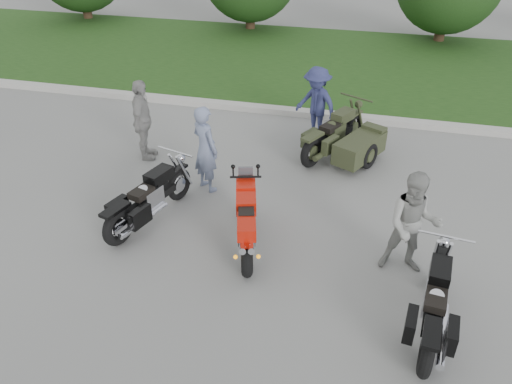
% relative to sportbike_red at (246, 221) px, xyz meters
% --- Properties ---
extents(ground, '(80.00, 80.00, 0.00)m').
position_rel_sportbike_red_xyz_m(ground, '(-0.34, -0.51, -0.53)').
color(ground, gray).
rests_on(ground, ground).
extents(curb, '(60.00, 0.30, 0.15)m').
position_rel_sportbike_red_xyz_m(curb, '(-0.34, 5.49, -0.46)').
color(curb, '#B7B4AC').
rests_on(curb, ground).
extents(grass_strip, '(60.00, 8.00, 0.14)m').
position_rel_sportbike_red_xyz_m(grass_strip, '(-0.34, 9.64, -0.46)').
color(grass_strip, '#31581E').
rests_on(grass_strip, ground).
extents(sportbike_red, '(0.70, 1.87, 0.90)m').
position_rel_sportbike_red_xyz_m(sportbike_red, '(0.00, 0.00, 0.00)').
color(sportbike_red, black).
rests_on(sportbike_red, ground).
extents(cruiser_left, '(0.77, 2.14, 0.85)m').
position_rel_sportbike_red_xyz_m(cruiser_left, '(-1.83, 0.27, -0.10)').
color(cruiser_left, black).
rests_on(cruiser_left, ground).
extents(cruiser_right, '(0.47, 2.14, 0.82)m').
position_rel_sportbike_red_xyz_m(cruiser_right, '(2.79, -1.11, -0.11)').
color(cruiser_right, black).
rests_on(cruiser_right, ground).
extents(cruiser_sidecar, '(1.69, 2.13, 0.88)m').
position_rel_sportbike_red_xyz_m(cruiser_sidecar, '(1.28, 3.39, -0.12)').
color(cruiser_sidecar, black).
rests_on(cruiser_sidecar, ground).
extents(person_stripe, '(0.73, 0.68, 1.68)m').
position_rel_sportbike_red_xyz_m(person_stripe, '(-1.21, 1.60, 0.31)').
color(person_stripe, '#7883A3').
rests_on(person_stripe, ground).
extents(person_grey, '(0.84, 0.68, 1.66)m').
position_rel_sportbike_red_xyz_m(person_grey, '(2.48, 0.10, 0.30)').
color(person_grey, '#9B9C96').
rests_on(person_grey, ground).
extents(person_denim, '(1.24, 1.08, 1.67)m').
position_rel_sportbike_red_xyz_m(person_denim, '(0.46, 4.29, 0.30)').
color(person_denim, navy).
rests_on(person_denim, ground).
extents(person_back, '(0.63, 1.07, 1.71)m').
position_rel_sportbike_red_xyz_m(person_back, '(-2.87, 2.46, 0.33)').
color(person_back, '#999793').
rests_on(person_back, ground).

